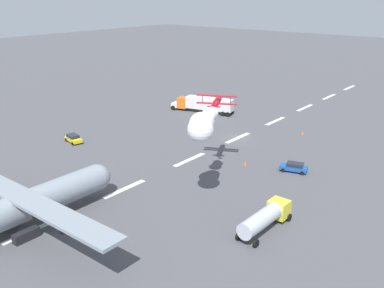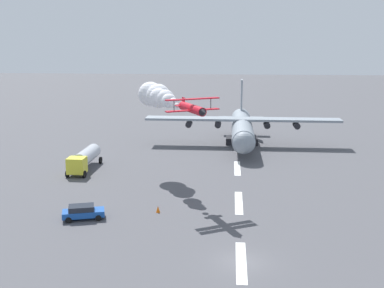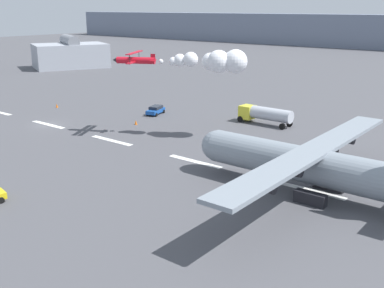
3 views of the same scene
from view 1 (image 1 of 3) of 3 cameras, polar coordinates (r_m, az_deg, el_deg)
name	(u,v)px [view 1 (image 1 of 3)]	position (r m, az deg, el deg)	size (l,w,h in m)	color
ground_plane	(238,138)	(87.99, 6.00, 0.80)	(440.00, 440.00, 0.00)	#4C4C51
runway_stripe_0	(349,88)	(141.84, 19.83, 6.93)	(8.00, 0.90, 0.01)	white
runway_stripe_1	(329,97)	(127.74, 17.46, 5.90)	(8.00, 0.90, 0.01)	white
runway_stripe_2	(305,108)	(113.97, 14.52, 4.62)	(8.00, 0.90, 0.01)	white
runway_stripe_3	(275,121)	(100.65, 10.81, 2.96)	(8.00, 0.90, 0.01)	white
runway_stripe_4	(238,138)	(87.99, 6.00, 0.80)	(8.00, 0.90, 0.01)	white
runway_stripe_5	(189,160)	(76.31, -0.33, -2.05)	(8.00, 0.90, 0.01)	white
runway_stripe_6	(124,189)	(66.14, -8.82, -5.82)	(8.00, 0.90, 0.01)	white
runway_stripe_7	(32,230)	(58.27, -20.14, -10.55)	(8.00, 0.90, 0.01)	white
cargo_transport_plane	(27,203)	(57.71, -20.69, -7.27)	(25.70, 34.61, 10.91)	gray
stunt_biplane_red	(204,122)	(58.90, 1.61, 2.85)	(18.04, 11.72, 3.44)	red
semi_truck_orange	(204,104)	(105.64, 1.57, 5.29)	(6.51, 15.71, 3.70)	silver
fuel_tanker_truck	(265,217)	(54.82, 9.55, -9.44)	(9.26, 2.86, 2.90)	yellow
followme_car_yellow	(73,138)	(87.78, -15.23, 0.72)	(2.71, 4.51, 1.52)	yellow
airport_staff_sedan	(294,167)	(72.99, 13.18, -2.94)	(2.97, 4.70, 1.52)	#194CA5
traffic_cone_near	(303,133)	(92.28, 14.25, 1.43)	(0.44, 0.44, 0.75)	orange
traffic_cone_far	(245,163)	(74.37, 6.97, -2.49)	(0.44, 0.44, 0.75)	orange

